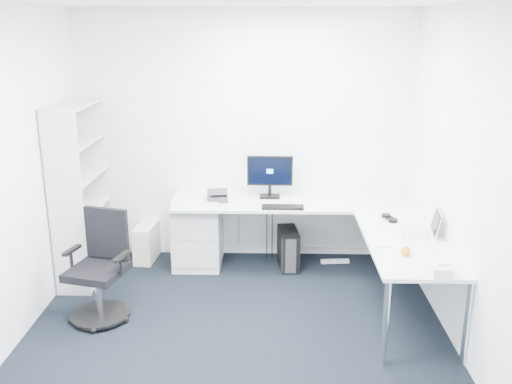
{
  "coord_description": "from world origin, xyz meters",
  "views": [
    {
      "loc": [
        0.28,
        -3.96,
        2.56
      ],
      "look_at": [
        0.15,
        1.05,
        1.05
      ],
      "focal_mm": 40.0,
      "sensor_mm": 36.0,
      "label": 1
    }
  ],
  "objects_px": {
    "l_desk": "(296,246)",
    "task_chair": "(96,269)",
    "monitor": "(270,176)",
    "bookshelf": "(80,193)",
    "laptop": "(414,222)"
  },
  "relations": [
    {
      "from": "bookshelf",
      "to": "monitor",
      "type": "bearing_deg",
      "value": 12.28
    },
    {
      "from": "bookshelf",
      "to": "task_chair",
      "type": "height_order",
      "value": "bookshelf"
    },
    {
      "from": "task_chair",
      "to": "l_desk",
      "type": "bearing_deg",
      "value": 39.96
    },
    {
      "from": "task_chair",
      "to": "laptop",
      "type": "relative_size",
      "value": 3.1
    },
    {
      "from": "l_desk",
      "to": "task_chair",
      "type": "height_order",
      "value": "task_chair"
    },
    {
      "from": "bookshelf",
      "to": "laptop",
      "type": "relative_size",
      "value": 5.75
    },
    {
      "from": "bookshelf",
      "to": "task_chair",
      "type": "xyz_separation_m",
      "value": [
        0.39,
        -0.89,
        -0.42
      ]
    },
    {
      "from": "bookshelf",
      "to": "task_chair",
      "type": "distance_m",
      "value": 1.06
    },
    {
      "from": "bookshelf",
      "to": "laptop",
      "type": "bearing_deg",
      "value": -11.27
    },
    {
      "from": "l_desk",
      "to": "monitor",
      "type": "xyz_separation_m",
      "value": [
        -0.27,
        0.46,
        0.61
      ]
    },
    {
      "from": "laptop",
      "to": "l_desk",
      "type": "bearing_deg",
      "value": 158.21
    },
    {
      "from": "task_chair",
      "to": "monitor",
      "type": "distance_m",
      "value": 2.05
    },
    {
      "from": "l_desk",
      "to": "monitor",
      "type": "bearing_deg",
      "value": 120.55
    },
    {
      "from": "task_chair",
      "to": "monitor",
      "type": "relative_size",
      "value": 2.01
    },
    {
      "from": "laptop",
      "to": "task_chair",
      "type": "bearing_deg",
      "value": -166.45
    }
  ]
}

